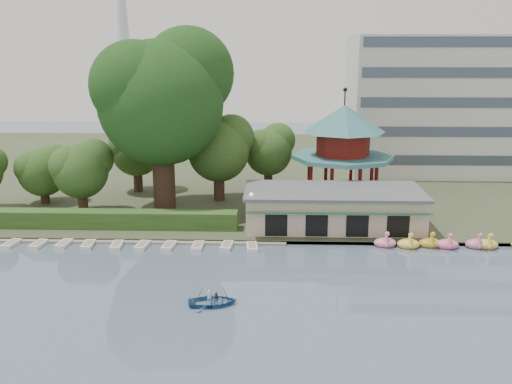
{
  "coord_description": "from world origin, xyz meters",
  "views": [
    {
      "loc": [
        3.76,
        -35.87,
        18.76
      ],
      "look_at": [
        2.0,
        18.0,
        5.0
      ],
      "focal_mm": 40.0,
      "sensor_mm": 36.0,
      "label": 1
    }
  ],
  "objects_px": {
    "dock": "(115,240)",
    "pavilion": "(343,144)",
    "rowboat_with_passengers": "(213,298)",
    "big_tree": "(163,93)",
    "boathouse": "(333,207)"
  },
  "relations": [
    {
      "from": "pavilion",
      "to": "rowboat_with_passengers",
      "type": "bearing_deg",
      "value": -113.92
    },
    {
      "from": "rowboat_with_passengers",
      "to": "dock",
      "type": "bearing_deg",
      "value": 128.93
    },
    {
      "from": "pavilion",
      "to": "rowboat_with_passengers",
      "type": "xyz_separation_m",
      "value": [
        -12.75,
        -28.73,
        -6.95
      ]
    },
    {
      "from": "big_tree",
      "to": "dock",
      "type": "bearing_deg",
      "value": -106.14
    },
    {
      "from": "dock",
      "to": "rowboat_with_passengers",
      "type": "height_order",
      "value": "rowboat_with_passengers"
    },
    {
      "from": "big_tree",
      "to": "rowboat_with_passengers",
      "type": "relative_size",
      "value": 3.68
    },
    {
      "from": "big_tree",
      "to": "boathouse",
      "type": "bearing_deg",
      "value": -18.4
    },
    {
      "from": "big_tree",
      "to": "rowboat_with_passengers",
      "type": "bearing_deg",
      "value": -72.1
    },
    {
      "from": "boathouse",
      "to": "pavilion",
      "type": "distance_m",
      "value": 11.43
    },
    {
      "from": "dock",
      "to": "boathouse",
      "type": "distance_m",
      "value": 22.62
    },
    {
      "from": "pavilion",
      "to": "big_tree",
      "type": "bearing_deg",
      "value": -169.73
    },
    {
      "from": "rowboat_with_passengers",
      "to": "boathouse",
      "type": "bearing_deg",
      "value": 60.12
    },
    {
      "from": "boathouse",
      "to": "big_tree",
      "type": "distance_m",
      "value": 22.84
    },
    {
      "from": "boathouse",
      "to": "big_tree",
      "type": "xyz_separation_m",
      "value": [
        -18.81,
        6.25,
        11.34
      ]
    },
    {
      "from": "dock",
      "to": "pavilion",
      "type": "height_order",
      "value": "pavilion"
    }
  ]
}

